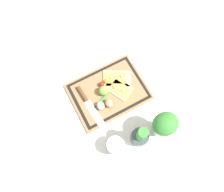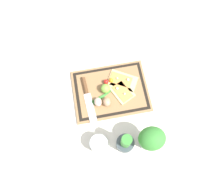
# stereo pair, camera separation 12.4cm
# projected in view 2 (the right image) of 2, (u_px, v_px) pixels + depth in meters

# --- Properties ---
(ground_plane) EXTENTS (6.00, 6.00, 0.00)m
(ground_plane) POSITION_uv_depth(u_px,v_px,m) (111.00, 91.00, 1.28)
(ground_plane) COLOR silver
(cutting_board) EXTENTS (0.43, 0.32, 0.02)m
(cutting_board) POSITION_uv_depth(u_px,v_px,m) (111.00, 91.00, 1.27)
(cutting_board) COLOR #997047
(cutting_board) RESTS_ON ground_plane
(pizza_slice_near) EXTENTS (0.19, 0.17, 0.02)m
(pizza_slice_near) POSITION_uv_depth(u_px,v_px,m) (122.00, 80.00, 1.28)
(pizza_slice_near) COLOR #DBBC7F
(pizza_slice_near) RESTS_ON cutting_board
(pizza_slice_far) EXTENTS (0.15, 0.18, 0.02)m
(pizza_slice_far) POSITION_uv_depth(u_px,v_px,m) (122.00, 91.00, 1.26)
(pizza_slice_far) COLOR #DBBC7F
(pizza_slice_far) RESTS_ON cutting_board
(knife) EXTENTS (0.05, 0.28, 0.02)m
(knife) POSITION_uv_depth(u_px,v_px,m) (87.00, 92.00, 1.25)
(knife) COLOR silver
(knife) RESTS_ON cutting_board
(egg_brown) EXTENTS (0.04, 0.05, 0.04)m
(egg_brown) POSITION_uv_depth(u_px,v_px,m) (107.00, 102.00, 1.22)
(egg_brown) COLOR tan
(egg_brown) RESTS_ON cutting_board
(egg_pink) EXTENTS (0.04, 0.05, 0.04)m
(egg_pink) POSITION_uv_depth(u_px,v_px,m) (98.00, 102.00, 1.22)
(egg_pink) COLOR beige
(egg_pink) RESTS_ON cutting_board
(lime) EXTENTS (0.05, 0.05, 0.05)m
(lime) POSITION_uv_depth(u_px,v_px,m) (105.00, 89.00, 1.24)
(lime) COLOR #7FB742
(lime) RESTS_ON cutting_board
(cherry_tomato_red) EXTENTS (0.03, 0.03, 0.03)m
(cherry_tomato_red) POSITION_uv_depth(u_px,v_px,m) (106.00, 82.00, 1.27)
(cherry_tomato_red) COLOR red
(cherry_tomato_red) RESTS_ON cutting_board
(cherry_tomato_yellow) EXTENTS (0.03, 0.03, 0.03)m
(cherry_tomato_yellow) POSITION_uv_depth(u_px,v_px,m) (111.00, 80.00, 1.27)
(cherry_tomato_yellow) COLOR orange
(cherry_tomato_yellow) RESTS_ON cutting_board
(scallion_bunch) EXTENTS (0.25, 0.14, 0.01)m
(scallion_bunch) POSITION_uv_depth(u_px,v_px,m) (112.00, 90.00, 1.26)
(scallion_bunch) COLOR #388433
(scallion_bunch) RESTS_ON cutting_board
(herb_pot) EXTENTS (0.09, 0.09, 0.20)m
(herb_pot) POSITION_uv_depth(u_px,v_px,m) (125.00, 143.00, 1.12)
(herb_pot) COLOR #3D474C
(herb_pot) RESTS_ON ground_plane
(sauce_jar) EXTENTS (0.09, 0.09, 0.09)m
(sauce_jar) POSITION_uv_depth(u_px,v_px,m) (99.00, 144.00, 1.15)
(sauce_jar) COLOR silver
(sauce_jar) RESTS_ON ground_plane
(herb_glass) EXTENTS (0.13, 0.12, 0.22)m
(herb_glass) POSITION_uv_depth(u_px,v_px,m) (151.00, 139.00, 1.06)
(herb_glass) COLOR silver
(herb_glass) RESTS_ON ground_plane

